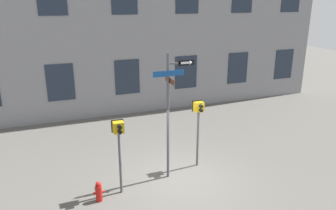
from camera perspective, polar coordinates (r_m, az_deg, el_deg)
The scene contains 5 objects.
ground_plane at distance 11.90m, azimuth 2.13°, elevation -12.53°, with size 60.00×60.00×0.00m, color #595651.
street_sign_pole at distance 10.91m, azimuth 0.38°, elevation -0.22°, with size 1.45×0.78×4.42m.
pedestrian_signal_left at distance 10.30m, azimuth -8.55°, elevation -5.60°, with size 0.38×0.40×2.49m.
pedestrian_signal_right at distance 11.95m, azimuth 5.33°, elevation -1.89°, with size 0.40×0.40×2.55m.
fire_hydrant at distance 10.76m, azimuth -11.97°, elevation -14.54°, with size 0.36×0.20×0.67m.
Camera 1 is at (-4.05, -9.44, 6.01)m, focal length 35.00 mm.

